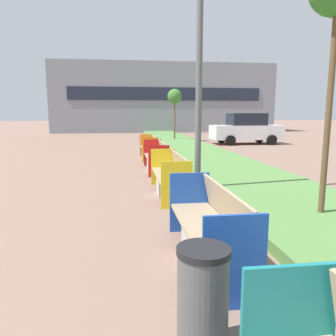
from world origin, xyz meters
TOP-DOWN VIEW (x-y plane):
  - planter_grass_strip at (3.20, 12.00)m, footprint 2.80×120.00m
  - building_backdrop at (4.00, 37.69)m, footprint 21.89×6.38m
  - bench_blue_frame at (0.94, 6.78)m, footprint 0.65×2.18m
  - bench_yellow_frame at (0.94, 10.24)m, footprint 0.65×2.29m
  - bench_red_frame at (0.94, 13.45)m, footprint 0.65×2.19m
  - bench_orange_frame at (0.94, 16.48)m, footprint 0.65×1.90m
  - litter_bin at (0.48, 5.21)m, footprint 0.41×0.41m
  - street_lamp_post at (1.55, 10.14)m, footprint 0.24×0.44m
  - sapling_tree_far at (3.22, 24.42)m, footprint 0.94×0.94m
  - parked_car_distant at (7.28, 22.18)m, footprint 4.20×2.00m

SIDE VIEW (x-z plane):
  - planter_grass_strip at x=3.20m, z-range 0.00..0.18m
  - bench_orange_frame at x=0.94m, z-range -0.11..0.83m
  - bench_blue_frame at x=0.94m, z-range -0.10..0.84m
  - bench_red_frame at x=0.94m, z-range -0.10..0.84m
  - bench_yellow_frame at x=0.94m, z-range -0.10..0.84m
  - litter_bin at x=0.48m, z-range 0.00..0.86m
  - parked_car_distant at x=7.28m, z-range -0.02..1.84m
  - sapling_tree_far at x=3.22m, z-range 1.19..4.62m
  - building_backdrop at x=4.00m, z-range 0.00..6.71m
  - street_lamp_post at x=1.55m, z-range 0.38..7.35m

